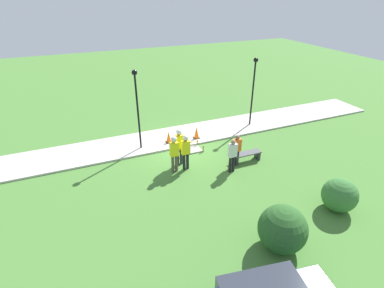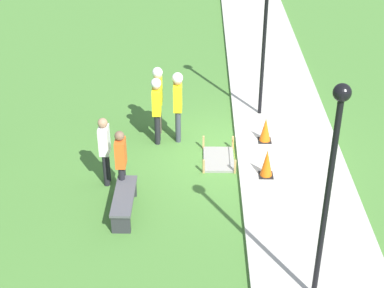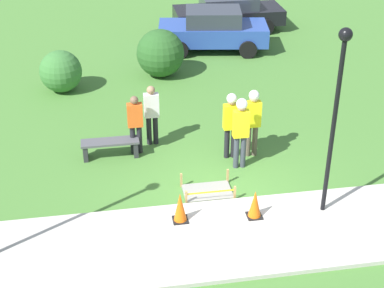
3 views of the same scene
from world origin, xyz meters
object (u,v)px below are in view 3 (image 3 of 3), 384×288
worker_trainee (231,120)px  parked_car_black (228,12)px  park_bench (110,146)px  worker_assistant (241,126)px  traffic_cone_far_patch (255,204)px  bystander_in_gray_shirt (152,112)px  bystander_in_orange_shirt (135,121)px  lamppost_near (337,99)px  worker_supervisor (253,117)px  parked_car_blue (213,30)px  traffic_cone_near_patch (180,207)px

worker_trainee → parked_car_black: 10.68m
worker_trainee → parked_car_black: (2.30, 10.42, -0.36)m
parked_car_black → park_bench: bearing=-118.6°
worker_trainee → worker_assistant: bearing=-76.9°
traffic_cone_far_patch → bystander_in_gray_shirt: bearing=115.5°
worker_trainee → bystander_in_gray_shirt: (-1.94, 1.07, -0.13)m
park_bench → bystander_in_orange_shirt: size_ratio=0.91×
lamppost_near → bystander_in_orange_shirt: bearing=138.7°
bystander_in_orange_shirt → traffic_cone_far_patch: bearing=-56.0°
traffic_cone_far_patch → worker_supervisor: size_ratio=0.35×
traffic_cone_far_patch → lamppost_near: 2.92m
worker_supervisor → parked_car_black: 10.57m
parked_car_blue → worker_trainee: bearing=-89.2°
worker_assistant → park_bench: bearing=161.8°
traffic_cone_near_patch → traffic_cone_far_patch: size_ratio=1.07×
traffic_cone_far_patch → bystander_in_orange_shirt: size_ratio=0.40×
traffic_cone_near_patch → bystander_in_orange_shirt: size_ratio=0.43×
parked_car_black → traffic_cone_far_patch: bearing=-100.1°
park_bench → parked_car_black: parked_car_black is taller
parked_car_black → lamppost_near: bearing=-93.2°
traffic_cone_far_patch → worker_trainee: bearing=88.3°
worker_supervisor → bystander_in_orange_shirt: bearing=167.9°
parked_car_black → parked_car_blue: 2.59m
parked_car_black → parked_car_blue: parked_car_blue is taller
park_bench → worker_supervisor: size_ratio=0.80×
traffic_cone_near_patch → worker_supervisor: 3.62m
worker_trainee → parked_car_blue: 8.18m
traffic_cone_near_patch → bystander_in_gray_shirt: bystander_in_gray_shirt is taller
worker_assistant → bystander_in_gray_shirt: worker_assistant is taller
traffic_cone_near_patch → parked_car_black: parked_car_black is taller
bystander_in_orange_shirt → bystander_in_gray_shirt: size_ratio=0.96×
traffic_cone_far_patch → park_bench: bearing=132.2°
bystander_in_orange_shirt → lamppost_near: (3.94, -3.46, 1.93)m
parked_car_black → worker_supervisor: bearing=-99.2°
park_bench → lamppost_near: lamppost_near is taller
worker_assistant → bystander_in_orange_shirt: bearing=155.2°
traffic_cone_far_patch → traffic_cone_near_patch: bearing=175.7°
bystander_in_orange_shirt → parked_car_black: 10.86m
traffic_cone_far_patch → bystander_in_gray_shirt: 4.35m
bystander_in_gray_shirt → lamppost_near: bearing=-48.3°
bystander_in_gray_shirt → parked_car_black: size_ratio=0.38×
traffic_cone_far_patch → worker_assistant: (0.21, 2.28, 0.75)m
worker_assistant → traffic_cone_far_patch: bearing=-95.2°
traffic_cone_far_patch → worker_trainee: (0.08, 2.82, 0.68)m
traffic_cone_far_patch → worker_trainee: 2.90m
bystander_in_orange_shirt → parked_car_blue: 8.27m
worker_assistant → traffic_cone_near_patch: bearing=-130.9°
traffic_cone_near_patch → parked_car_blue: (2.90, 10.79, 0.36)m
lamppost_near → parked_car_black: (0.77, 13.24, -2.11)m
traffic_cone_near_patch → lamppost_near: 4.06m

